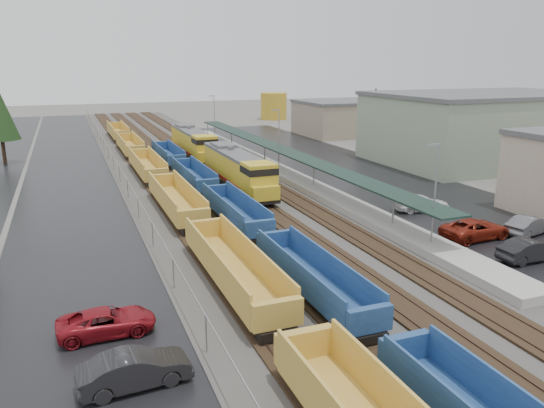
{
  "coord_description": "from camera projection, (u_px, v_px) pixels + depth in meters",
  "views": [
    {
      "loc": [
        -14.78,
        -10.17,
        13.44
      ],
      "look_at": [
        0.72,
        29.72,
        2.0
      ],
      "focal_mm": 35.0,
      "sensor_mm": 36.0,
      "label": 1
    }
  ],
  "objects": [
    {
      "name": "chainlink_fence",
      "position": [
        114.0,
        160.0,
        66.68
      ],
      "size": [
        0.08,
        160.04,
        2.02
      ],
      "color": "gray",
      "rests_on": "ground"
    },
    {
      "name": "ballast_strip",
      "position": [
        186.0,
        165.0,
        71.82
      ],
      "size": [
        20.0,
        160.0,
        0.08
      ],
      "primitive_type": "cube",
      "color": "#302D2B",
      "rests_on": "ground"
    },
    {
      "name": "west_parking_lot",
      "position": [
        69.0,
        173.0,
        66.58
      ],
      "size": [
        10.0,
        160.0,
        0.02
      ],
      "primitive_type": "cube",
      "color": "black",
      "rests_on": "ground"
    },
    {
      "name": "parked_car_west_c",
      "position": [
        107.0,
        322.0,
        26.93
      ],
      "size": [
        2.32,
        4.92,
        1.36
      ],
      "primitive_type": "imported",
      "rotation": [
        0.0,
        0.0,
        1.58
      ],
      "color": "maroon",
      "rests_on": "ground"
    },
    {
      "name": "storage_tank",
      "position": [
        274.0,
        106.0,
        129.05
      ],
      "size": [
        6.35,
        6.35,
        6.35
      ],
      "primitive_type": "cylinder",
      "color": "gold",
      "rests_on": "ground"
    },
    {
      "name": "parked_car_east_a",
      "position": [
        530.0,
        250.0,
        36.93
      ],
      "size": [
        1.74,
        4.83,
        1.59
      ],
      "primitive_type": "imported",
      "rotation": [
        0.0,
        0.0,
        1.58
      ],
      "color": "black",
      "rests_on": "ground"
    },
    {
      "name": "distant_hills",
      "position": [
        214.0,
        96.0,
        223.18
      ],
      "size": [
        301.0,
        140.0,
        25.2
      ],
      "color": "#515E49",
      "rests_on": "ground"
    },
    {
      "name": "locomotive_trail",
      "position": [
        193.0,
        143.0,
        75.67
      ],
      "size": [
        2.88,
        18.98,
        4.3
      ],
      "color": "black",
      "rests_on": "ground"
    },
    {
      "name": "east_commuter_lot",
      "position": [
        346.0,
        168.0,
        69.47
      ],
      "size": [
        16.0,
        100.0,
        0.02
      ],
      "primitive_type": "cube",
      "color": "black",
      "rests_on": "ground"
    },
    {
      "name": "parked_car_east_b",
      "position": [
        475.0,
        229.0,
        41.56
      ],
      "size": [
        2.96,
        5.85,
        1.59
      ],
      "primitive_type": "imported",
      "rotation": [
        0.0,
        0.0,
        1.63
      ],
      "color": "maroon",
      "rests_on": "ground"
    },
    {
      "name": "locomotive_lead",
      "position": [
        238.0,
        170.0,
        56.76
      ],
      "size": [
        2.88,
        18.98,
        4.3
      ],
      "color": "black",
      "rests_on": "ground"
    },
    {
      "name": "well_string_blue",
      "position": [
        267.0,
        239.0,
        38.25
      ],
      "size": [
        2.46,
        90.74,
        2.18
      ],
      "color": "navy",
      "rests_on": "ground"
    },
    {
      "name": "tree_east",
      "position": [
        375.0,
        111.0,
        78.15
      ],
      "size": [
        4.4,
        4.4,
        10.0
      ],
      "color": "#332316",
      "rests_on": "ground"
    },
    {
      "name": "station_platform",
      "position": [
        279.0,
        168.0,
        65.96
      ],
      "size": [
        3.0,
        80.0,
        8.0
      ],
      "color": "#9E9B93",
      "rests_on": "ground"
    },
    {
      "name": "industrial_buildings",
      "position": [
        485.0,
        133.0,
        71.19
      ],
      "size": [
        32.52,
        75.3,
        9.5
      ],
      "color": "tan",
      "rests_on": "ground"
    },
    {
      "name": "parked_car_west_b",
      "position": [
        135.0,
        370.0,
        22.54
      ],
      "size": [
        2.05,
        4.91,
        1.58
      ],
      "primitive_type": "imported",
      "rotation": [
        0.0,
        0.0,
        1.65
      ],
      "color": "black",
      "rests_on": "ground"
    },
    {
      "name": "well_string_yellow",
      "position": [
        176.0,
        201.0,
        48.51
      ],
      "size": [
        2.69,
        121.91,
        2.39
      ],
      "color": "gold",
      "rests_on": "ground"
    },
    {
      "name": "parked_car_east_c",
      "position": [
        422.0,
        203.0,
        49.34
      ],
      "size": [
        3.18,
        5.5,
        1.5
      ],
      "primitive_type": "imported",
      "rotation": [
        0.0,
        0.0,
        1.35
      ],
      "color": "white",
      "rests_on": "ground"
    },
    {
      "name": "trackbed",
      "position": [
        186.0,
        164.0,
        71.79
      ],
      "size": [
        14.6,
        160.0,
        0.22
      ],
      "color": "black",
      "rests_on": "ground"
    },
    {
      "name": "parked_car_east_e",
      "position": [
        529.0,
        225.0,
        42.59
      ],
      "size": [
        2.79,
        5.03,
        1.57
      ],
      "primitive_type": "imported",
      "rotation": [
        0.0,
        0.0,
        1.82
      ],
      "color": "#535457",
      "rests_on": "ground"
    }
  ]
}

